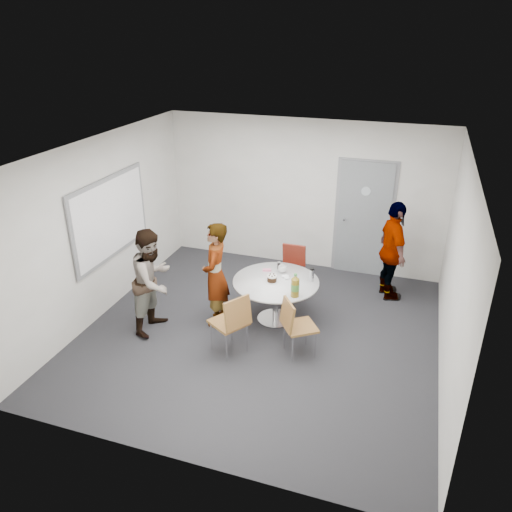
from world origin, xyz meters
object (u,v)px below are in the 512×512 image
(whiteboard, at_px, (111,217))
(person_left, at_px, (153,281))
(door, at_px, (364,219))
(chair_near_right, at_px, (295,323))
(person_right, at_px, (393,251))
(chair_near_left, at_px, (233,319))
(person_main, at_px, (215,275))
(table, at_px, (278,286))
(chair_far, at_px, (292,265))

(whiteboard, relative_size, person_left, 1.21)
(door, distance_m, chair_near_right, 2.91)
(person_right, bearing_deg, door, 14.56)
(chair_near_left, xyz_separation_m, person_main, (-0.53, 0.69, 0.25))
(door, distance_m, table, 2.31)
(door, distance_m, chair_far, 1.59)
(table, height_order, person_main, person_main)
(whiteboard, distance_m, person_left, 1.28)
(door, relative_size, chair_near_right, 2.51)
(chair_near_right, height_order, person_main, person_main)
(chair_near_right, bearing_deg, person_right, 117.20)
(person_left, xyz_separation_m, person_right, (3.18, 2.04, 0.04))
(table, xyz_separation_m, chair_near_left, (-0.33, -1.01, -0.03))
(chair_near_left, bearing_deg, person_main, 69.38)
(table, distance_m, chair_near_right, 0.89)
(person_left, bearing_deg, chair_near_left, -96.88)
(chair_near_right, xyz_separation_m, chair_far, (-0.47, 1.67, 0.00))
(person_left, bearing_deg, person_right, -53.11)
(door, bearing_deg, chair_near_right, -100.04)
(chair_far, xyz_separation_m, person_main, (-0.85, -1.23, 0.28))
(chair_far, relative_size, person_right, 0.51)
(door, distance_m, chair_near_left, 3.36)
(whiteboard, bearing_deg, chair_near_left, -19.16)
(chair_near_right, xyz_separation_m, person_left, (-2.10, 0.01, 0.28))
(door, xyz_separation_m, person_right, (0.58, -0.77, -0.20))
(person_main, distance_m, person_right, 2.89)
(person_left, bearing_deg, whiteboard, 65.04)
(door, xyz_separation_m, chair_far, (-0.97, -1.16, -0.51))
(person_main, bearing_deg, door, 130.79)
(table, xyz_separation_m, person_left, (-1.65, -0.76, 0.20))
(whiteboard, height_order, table, whiteboard)
(whiteboard, height_order, chair_near_left, whiteboard)
(person_right, bearing_deg, whiteboard, 87.78)
(whiteboard, distance_m, person_right, 4.45)
(person_right, bearing_deg, table, 107.77)
(table, xyz_separation_m, person_main, (-0.86, -0.32, 0.21))
(door, relative_size, person_main, 1.32)
(chair_far, bearing_deg, table, 91.10)
(chair_near_left, distance_m, person_main, 0.90)
(chair_near_left, xyz_separation_m, chair_far, (0.32, 1.92, -0.04))
(door, height_order, person_right, door)
(table, bearing_deg, person_main, -159.35)
(chair_far, distance_m, person_main, 1.52)
(chair_far, bearing_deg, person_right, -165.82)
(whiteboard, xyz_separation_m, table, (2.61, 0.22, -0.86))
(chair_far, bearing_deg, whiteboard, 23.70)
(chair_near_left, bearing_deg, chair_near_right, -40.60)
(chair_far, bearing_deg, chair_near_left, 80.74)
(door, xyz_separation_m, whiteboard, (-3.56, -2.28, 0.42))
(chair_near_right, bearing_deg, person_left, -125.38)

